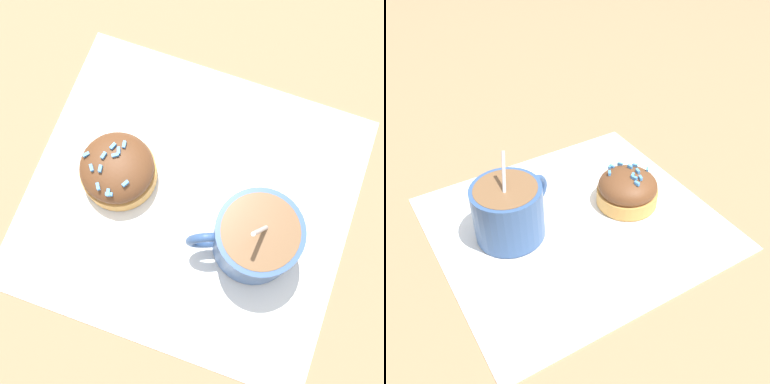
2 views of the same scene
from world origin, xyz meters
TOP-DOWN VIEW (x-y plane):
  - ground_plane at (0.00, 0.00)m, footprint 3.00×3.00m
  - paper_napkin at (0.00, 0.00)m, footprint 0.36×0.34m
  - coffee_cup at (0.08, -0.02)m, footprint 0.10×0.08m
  - frosted_pastry at (-0.08, -0.01)m, footprint 0.08×0.08m

SIDE VIEW (x-z plane):
  - ground_plane at x=0.00m, z-range 0.00..0.00m
  - paper_napkin at x=0.00m, z-range 0.00..0.00m
  - frosted_pastry at x=-0.08m, z-range 0.00..0.05m
  - coffee_cup at x=0.08m, z-range -0.01..0.10m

